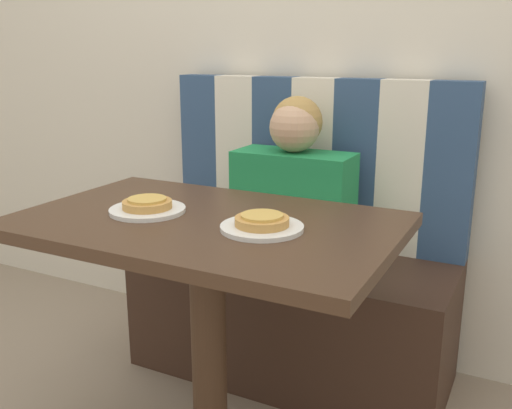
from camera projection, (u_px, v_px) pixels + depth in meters
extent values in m
cube|color=beige|center=(328.00, 26.00, 2.16)|extent=(7.00, 0.05, 2.60)
cube|color=#382319|center=(291.00, 313.00, 2.17)|extent=(1.17, 0.50, 0.48)
cube|color=navy|center=(204.00, 151.00, 2.42)|extent=(0.17, 0.09, 0.63)
cube|color=beige|center=(239.00, 154.00, 2.35)|extent=(0.17, 0.09, 0.63)
cube|color=navy|center=(276.00, 157.00, 2.28)|extent=(0.17, 0.09, 0.63)
cube|color=beige|center=(315.00, 161.00, 2.20)|extent=(0.17, 0.09, 0.63)
cube|color=navy|center=(357.00, 165.00, 2.13)|extent=(0.17, 0.09, 0.63)
cube|color=beige|center=(402.00, 169.00, 2.06)|extent=(0.17, 0.09, 0.63)
cube|color=navy|center=(450.00, 173.00, 1.98)|extent=(0.17, 0.09, 0.63)
cube|color=#422B1C|center=(206.00, 225.00, 1.53)|extent=(1.01, 0.65, 0.03)
cylinder|color=#422B1C|center=(209.00, 354.00, 1.63)|extent=(0.10, 0.10, 0.74)
cube|color=#1E8447|center=(293.00, 204.00, 2.06)|extent=(0.42, 0.19, 0.38)
sphere|color=tan|center=(295.00, 127.00, 1.99)|extent=(0.18, 0.18, 0.18)
sphere|color=#AD8447|center=(297.00, 122.00, 2.00)|extent=(0.18, 0.18, 0.18)
cylinder|color=white|center=(148.00, 210.00, 1.58)|extent=(0.21, 0.21, 0.01)
cylinder|color=white|center=(262.00, 228.00, 1.43)|extent=(0.21, 0.21, 0.01)
cylinder|color=#C68E47|center=(147.00, 204.00, 1.58)|extent=(0.14, 0.14, 0.02)
cylinder|color=gold|center=(147.00, 199.00, 1.57)|extent=(0.11, 0.11, 0.01)
cylinder|color=#C68E47|center=(262.00, 221.00, 1.42)|extent=(0.14, 0.14, 0.02)
cylinder|color=gold|center=(262.00, 216.00, 1.42)|extent=(0.11, 0.11, 0.01)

